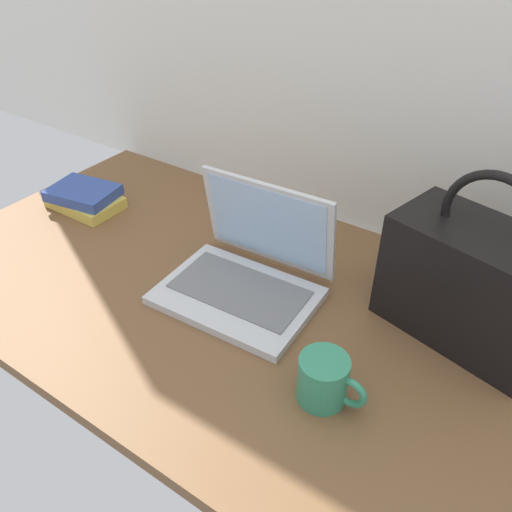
# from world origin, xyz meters

# --- Properties ---
(desk) EXTENTS (1.60, 0.76, 0.03)m
(desk) POSITION_xyz_m (0.00, 0.00, 0.01)
(desk) COLOR brown
(desk) RESTS_ON ground
(laptop) EXTENTS (0.32, 0.27, 0.22)m
(laptop) POSITION_xyz_m (-0.08, 0.03, 0.08)
(laptop) COLOR silver
(laptop) RESTS_ON desk
(coffee_mug) EXTENTS (0.12, 0.08, 0.09)m
(coffee_mug) POSITION_xyz_m (0.18, -0.13, 0.07)
(coffee_mug) COLOR #338C66
(coffee_mug) RESTS_ON desk
(handbag) EXTENTS (0.33, 0.23, 0.33)m
(handbag) POSITION_xyz_m (0.32, 0.15, 0.15)
(handbag) COLOR black
(handbag) RESTS_ON desk
(book_stack) EXTENTS (0.19, 0.15, 0.06)m
(book_stack) POSITION_xyz_m (-0.63, 0.07, 0.06)
(book_stack) COLOR #D8BF4C
(book_stack) RESTS_ON desk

